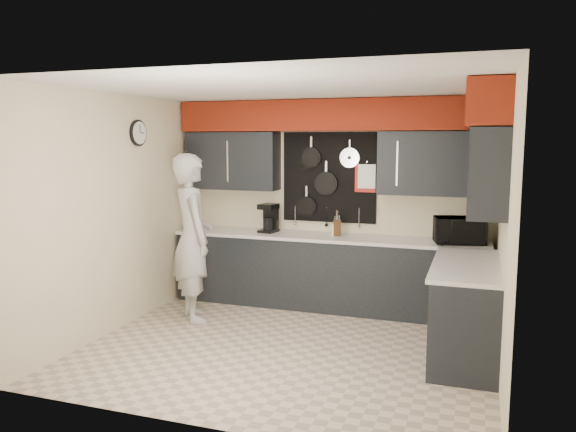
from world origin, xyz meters
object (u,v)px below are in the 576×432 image
(microwave, at_px, (459,230))
(utensil_crock, at_px, (336,230))
(knife_block, at_px, (337,228))
(person, at_px, (192,238))
(coffee_maker, at_px, (269,217))

(microwave, height_order, utensil_crock, microwave)
(knife_block, bearing_deg, utensil_crock, 115.97)
(person, bearing_deg, coffee_maker, -71.92)
(utensil_crock, bearing_deg, coffee_maker, 179.14)
(knife_block, relative_size, person, 0.10)
(knife_block, height_order, utensil_crock, knife_block)
(knife_block, bearing_deg, microwave, -21.41)
(utensil_crock, relative_size, coffee_maker, 0.40)
(knife_block, distance_m, utensil_crock, 0.04)
(utensil_crock, bearing_deg, person, -145.86)
(knife_block, distance_m, coffee_maker, 0.91)
(microwave, xyz_separation_m, knife_block, (-1.45, 0.04, -0.05))
(knife_block, height_order, coffee_maker, coffee_maker)
(coffee_maker, height_order, person, person)
(knife_block, relative_size, coffee_maker, 0.54)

